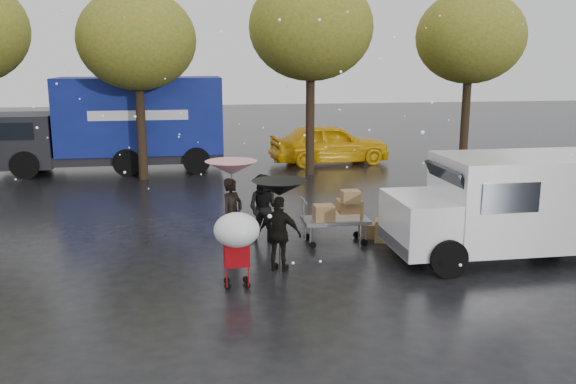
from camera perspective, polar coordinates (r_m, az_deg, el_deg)
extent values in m
plane|color=black|center=(12.60, -0.14, -7.00)|extent=(90.00, 90.00, 0.00)
imported|color=black|center=(13.46, -5.23, -2.15)|extent=(0.70, 0.70, 1.64)
imported|color=black|center=(14.00, -2.26, -1.60)|extent=(0.97, 0.88, 1.60)
imported|color=black|center=(12.17, -0.79, -3.94)|extent=(0.97, 0.74, 1.53)
cylinder|color=#4C4C4C|center=(13.43, -5.24, -1.67)|extent=(0.02, 0.02, 1.87)
cone|color=#D7586A|center=(13.23, -5.32, 2.26)|extent=(1.14, 1.14, 0.30)
sphere|color=#4C4C4C|center=(13.23, -5.32, 2.39)|extent=(0.06, 0.06, 0.06)
cylinder|color=#4C4C4C|center=(12.15, -0.79, -3.55)|extent=(0.02, 0.02, 1.70)
cone|color=black|center=(11.94, -0.80, 0.38)|extent=(1.10, 1.10, 0.30)
sphere|color=#4C4C4C|center=(11.94, -0.80, 0.52)|extent=(0.06, 0.06, 0.06)
cube|color=slate|center=(14.05, 4.47, -2.64)|extent=(1.50, 0.80, 0.08)
cylinder|color=slate|center=(13.83, 1.47, -1.78)|extent=(0.04, 0.04, 0.60)
cube|color=olive|center=(14.17, 5.77, -1.54)|extent=(0.55, 0.45, 0.40)
cube|color=olive|center=(13.83, 3.38, -1.95)|extent=(0.45, 0.40, 0.35)
cube|color=olive|center=(13.84, 5.87, -0.43)|extent=(0.40, 0.35, 0.28)
cube|color=#C6B589|center=(14.03, 4.68, -2.24)|extent=(0.90, 0.55, 0.12)
cylinder|color=black|center=(13.75, 2.32, -4.99)|extent=(0.16, 0.05, 0.16)
cylinder|color=black|center=(14.35, 1.80, -4.24)|extent=(0.16, 0.05, 0.16)
cylinder|color=black|center=(14.03, 7.14, -4.72)|extent=(0.16, 0.05, 0.16)
cylinder|color=black|center=(14.62, 6.43, -3.99)|extent=(0.16, 0.05, 0.16)
cube|color=#A3090F|center=(11.41, -4.85, -5.70)|extent=(0.47, 0.41, 0.45)
cylinder|color=#A3090F|center=(11.12, -4.80, -4.19)|extent=(0.42, 0.02, 0.02)
cylinder|color=#4C4C4C|center=(11.14, -4.80, -4.54)|extent=(0.02, 0.02, 0.60)
ellipsoid|color=white|center=(11.09, -4.82, -3.55)|extent=(0.84, 0.84, 0.63)
cylinder|color=black|center=(11.45, -5.64, -8.80)|extent=(0.12, 0.04, 0.12)
cylinder|color=black|center=(11.75, -5.74, -8.24)|extent=(0.12, 0.04, 0.12)
cylinder|color=black|center=(11.47, -3.82, -8.71)|extent=(0.12, 0.04, 0.12)
cylinder|color=black|center=(11.77, -3.98, -8.16)|extent=(0.12, 0.04, 0.12)
cube|color=white|center=(13.93, 21.61, -0.66)|extent=(3.80, 2.00, 1.90)
cube|color=white|center=(12.97, 12.31, -2.81)|extent=(1.20, 1.95, 1.10)
cube|color=black|center=(12.99, 14.74, 0.94)|extent=(0.37, 1.70, 0.67)
cube|color=slate|center=(12.89, 9.95, -4.65)|extent=(0.12, 1.90, 0.25)
cylinder|color=black|center=(12.34, 14.70, -6.00)|extent=(0.76, 0.28, 0.76)
cylinder|color=black|center=(14.01, 11.57, -3.63)|extent=(0.76, 0.28, 0.76)
cylinder|color=black|center=(15.48, 23.07, -2.85)|extent=(0.76, 0.28, 0.76)
cube|color=navy|center=(23.74, -13.60, 7.02)|extent=(6.00, 2.50, 2.80)
cube|color=black|center=(24.49, -23.36, 4.50)|extent=(2.20, 2.40, 1.90)
cube|color=black|center=(24.02, -15.79, 3.22)|extent=(8.00, 2.30, 0.35)
cube|color=white|center=(22.48, -13.83, 6.98)|extent=(3.50, 0.03, 0.35)
cylinder|color=black|center=(23.44, -23.39, 2.33)|extent=(1.00, 0.30, 1.00)
cylinder|color=black|center=(25.65, -22.19, 3.22)|extent=(1.00, 0.30, 1.00)
cylinder|color=black|center=(22.74, -8.55, 2.93)|extent=(1.00, 0.30, 1.00)
cylinder|color=black|center=(25.01, -8.65, 3.79)|extent=(1.00, 0.30, 1.00)
cube|color=olive|center=(14.44, 9.23, -3.58)|extent=(0.67, 0.60, 0.50)
cube|color=olive|center=(14.68, 7.74, -3.61)|extent=(0.48, 0.41, 0.33)
imported|color=#F4B60C|center=(24.75, 3.92, 4.56)|extent=(4.97, 2.35, 1.64)
cylinder|color=black|center=(21.88, -13.62, 6.95)|extent=(0.32, 0.32, 4.48)
ellipsoid|color=#41621C|center=(21.80, -13.97, 13.66)|extent=(4.00, 4.00, 3.40)
cylinder|color=black|center=(22.24, 2.09, 7.92)|extent=(0.32, 0.32, 4.90)
ellipsoid|color=#41621C|center=(22.20, 2.15, 15.14)|extent=(4.40, 4.40, 3.74)
cylinder|color=black|center=(24.17, 16.29, 7.46)|extent=(0.32, 0.32, 4.62)
ellipsoid|color=#41621C|center=(24.11, 16.68, 13.71)|extent=(4.00, 4.00, 3.40)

